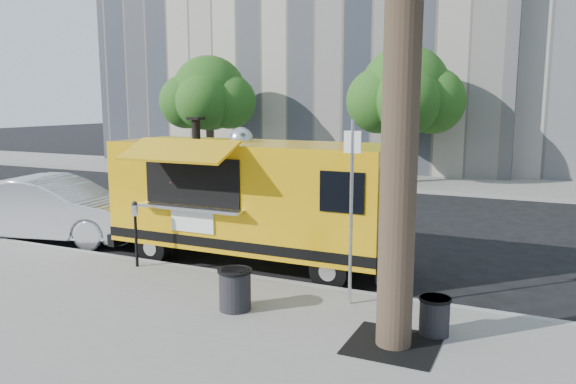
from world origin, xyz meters
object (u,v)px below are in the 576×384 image
trash_bin_left (435,315)px  food_truck (251,198)px  far_tree_b (405,91)px  sign_post (351,202)px  parking_meter (136,226)px  far_tree_a (209,94)px  sedan (55,209)px  trash_bin_right (235,288)px

trash_bin_left → food_truck: bearing=150.6°
trash_bin_left → far_tree_b: bearing=105.1°
sign_post → parking_meter: bearing=177.5°
food_truck → trash_bin_left: size_ratio=11.33×
far_tree_a → trash_bin_left: size_ratio=9.70×
far_tree_b → food_truck: bearing=-91.0°
food_truck → trash_bin_left: (4.26, -2.40, -1.00)m
sedan → far_tree_b: bearing=-35.3°
far_tree_a → food_truck: 15.15m
sign_post → food_truck: sign_post is taller
far_tree_a → trash_bin_left: 19.80m
far_tree_a → far_tree_b: (9.00, 0.40, 0.06)m
sign_post → parking_meter: size_ratio=2.25×
trash_bin_right → sedan: bearing=158.8°
far_tree_b → parking_meter: 14.48m
sign_post → sedan: size_ratio=0.62×
parking_meter → sedan: size_ratio=0.28×
sedan → sign_post: bearing=-112.0°
sign_post → trash_bin_right: bearing=-147.0°
trash_bin_left → trash_bin_right: (-3.06, -0.34, 0.05)m
parking_meter → food_truck: bearing=40.5°
far_tree_a → food_truck: far_tree_a is taller
trash_bin_left → sedan: bearing=167.0°
sign_post → trash_bin_right: (-1.57, -1.02, -1.35)m
sign_post → trash_bin_left: sign_post is taller
far_tree_a → far_tree_b: bearing=2.5°
far_tree_a → sign_post: 18.14m
food_truck → trash_bin_right: 3.14m
food_truck → trash_bin_left: food_truck is taller
parking_meter → trash_bin_left: (6.04, -0.88, -0.54)m
far_tree_a → parking_meter: (7.00, -13.65, -2.79)m
sedan → trash_bin_right: bearing=-122.5°
food_truck → sedan: food_truck is taller
trash_bin_right → trash_bin_left: bearing=6.4°
far_tree_b → sign_post: (2.55, -14.25, -1.98)m
sign_post → far_tree_a: bearing=129.8°
sedan → trash_bin_left: 9.94m
parking_meter → food_truck: food_truck is taller
food_truck → sedan: size_ratio=1.30×
parking_meter → trash_bin_right: 3.26m
far_tree_b → trash_bin_right: bearing=-86.3°
far_tree_a → trash_bin_right: bearing=-56.1°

